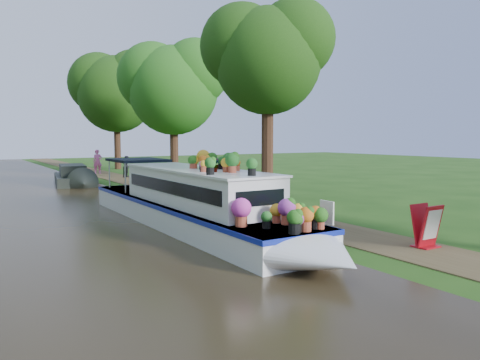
% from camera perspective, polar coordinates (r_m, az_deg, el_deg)
% --- Properties ---
extents(ground, '(100.00, 100.00, 0.00)m').
position_cam_1_polar(ground, '(17.12, -1.28, -4.27)').
color(ground, '#1E4411').
rests_on(ground, ground).
extents(canal_water, '(10.00, 100.00, 0.02)m').
position_cam_1_polar(canal_water, '(15.03, -21.48, -5.95)').
color(canal_water, black).
rests_on(canal_water, ground).
extents(towpath, '(2.20, 100.00, 0.03)m').
position_cam_1_polar(towpath, '(17.75, 2.06, -3.88)').
color(towpath, '#4B3C23').
rests_on(towpath, ground).
extents(plant_boat, '(2.29, 13.52, 2.24)m').
position_cam_1_polar(plant_boat, '(14.35, -5.33, -2.71)').
color(plant_boat, white).
rests_on(plant_boat, canal_water).
extents(tree_near_overhang, '(5.52, 5.28, 8.99)m').
position_cam_1_polar(tree_near_overhang, '(21.84, 3.29, 15.20)').
color(tree_near_overhang, '#321B10').
rests_on(tree_near_overhang, ground).
extents(tree_near_mid, '(6.90, 6.60, 9.40)m').
position_cam_1_polar(tree_near_mid, '(32.57, -8.22, 11.59)').
color(tree_near_mid, '#321B10').
rests_on(tree_near_mid, ground).
extents(tree_near_far, '(7.59, 7.26, 10.30)m').
position_cam_1_polar(tree_near_far, '(42.73, -14.93, 10.79)').
color(tree_near_far, '#321B10').
rests_on(tree_near_far, ground).
extents(second_boat, '(2.53, 6.29, 1.18)m').
position_cam_1_polar(second_boat, '(29.40, -19.75, 0.39)').
color(second_boat, black).
rests_on(second_boat, canal_water).
extents(sandwich_board, '(0.69, 0.55, 1.10)m').
position_cam_1_polar(sandwich_board, '(12.91, 21.82, -5.45)').
color(sandwich_board, '#B10C18').
rests_on(sandwich_board, towpath).
extents(pedestrian_pink, '(0.72, 0.52, 1.84)m').
position_cam_1_polar(pedestrian_pink, '(37.11, -16.97, 2.15)').
color(pedestrian_pink, '#BF4F64').
rests_on(pedestrian_pink, towpath).
extents(pedestrian_dark, '(0.90, 0.84, 1.48)m').
position_cam_1_polar(pedestrian_dark, '(33.34, -13.59, 1.60)').
color(pedestrian_dark, black).
rests_on(pedestrian_dark, towpath).
extents(verge_plant, '(0.40, 0.36, 0.42)m').
position_cam_1_polar(verge_plant, '(16.66, -2.80, -3.81)').
color(verge_plant, '#1B5B20').
rests_on(verge_plant, ground).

